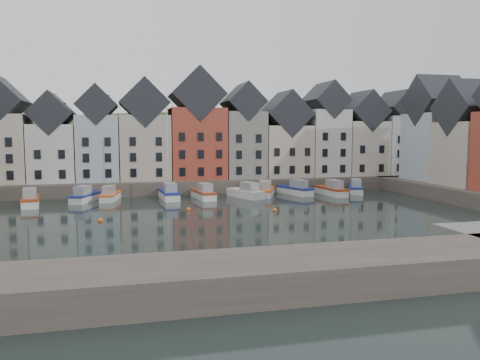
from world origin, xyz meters
name	(u,v)px	position (x,y,z in m)	size (l,w,h in m)	color
ground	(236,221)	(0.00, 0.00, 0.00)	(260.00, 260.00, 0.00)	black
far_quay	(195,183)	(0.00, 30.00, 1.00)	(90.00, 16.00, 2.00)	#494038
near_wall	(151,284)	(-10.00, -22.00, 1.00)	(50.00, 6.00, 2.00)	#494038
hillside	(180,254)	(0.02, 56.00, -17.96)	(153.60, 70.40, 64.00)	#27341A
far_terrace	(216,136)	(3.21, 28.00, 8.88)	(72.37, 8.16, 17.78)	beige
right_terrace	(473,136)	(36.00, 8.07, 8.91)	(8.30, 24.25, 16.36)	#ACB8BF
mooring_buoys	(192,213)	(-4.00, 5.33, 0.15)	(20.50, 5.50, 0.50)	orange
boat_a	(30,200)	(-23.34, 16.44, 0.78)	(3.13, 7.03, 2.60)	silver
boat_b	(85,196)	(-16.75, 18.64, 0.74)	(4.26, 6.73, 2.47)	silver
boat_c	(110,195)	(-13.50, 19.17, 0.69)	(2.95, 6.31, 2.33)	silver
boat_d	(169,193)	(-5.41, 18.41, 0.86)	(2.66, 7.06, 13.23)	silver
boat_e	(204,194)	(-0.58, 17.64, 0.75)	(2.94, 6.81, 2.53)	silver
boat_f	(246,193)	(5.55, 17.22, 0.77)	(4.50, 6.97, 2.57)	silver
boat_g	(266,191)	(8.91, 18.34, 0.77)	(4.53, 7.06, 2.60)	silver
boat_h	(296,189)	(13.84, 19.00, 0.77)	(4.18, 7.01, 2.57)	silver
boat_i	(332,190)	(18.81, 16.85, 0.78)	(2.80, 7.02, 2.63)	silver
boat_j	(356,188)	(23.58, 18.38, 0.74)	(4.45, 6.71, 2.48)	silver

